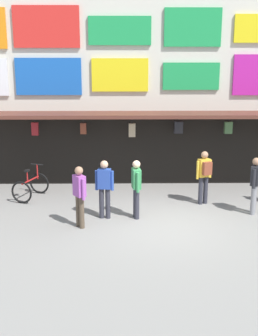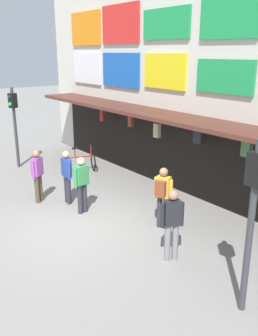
# 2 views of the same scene
# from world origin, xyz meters

# --- Properties ---
(ground_plane) EXTENTS (80.00, 80.00, 0.00)m
(ground_plane) POSITION_xyz_m (0.00, 0.00, 0.00)
(ground_plane) COLOR gray
(shopfront) EXTENTS (18.00, 2.60, 8.00)m
(shopfront) POSITION_xyz_m (-0.01, 4.57, 3.96)
(shopfront) COLOR beige
(shopfront) RESTS_ON ground
(traffic_light_near) EXTENTS (0.34, 0.35, 3.20)m
(traffic_light_near) POSITION_xyz_m (-6.25, 0.61, 2.14)
(traffic_light_near) COLOR #38383D
(traffic_light_near) RESTS_ON ground
(traffic_light_far) EXTENTS (0.29, 0.33, 3.20)m
(traffic_light_far) POSITION_xyz_m (4.69, 0.63, 2.14)
(traffic_light_far) COLOR #38383D
(traffic_light_far) RESTS_ON ground
(bicycle_parked) EXTENTS (1.05, 1.33, 1.05)m
(bicycle_parked) POSITION_xyz_m (-4.14, 2.29, 0.39)
(bicycle_parked) COLOR black
(bicycle_parked) RESTS_ON ground
(pedestrian_in_blue) EXTENTS (0.35, 0.49, 1.68)m
(pedestrian_in_blue) POSITION_xyz_m (2.67, 0.74, 0.95)
(pedestrian_in_blue) COLOR gray
(pedestrian_in_blue) RESTS_ON ground
(pedestrian_in_white) EXTENTS (0.38, 0.45, 1.68)m
(pedestrian_in_white) POSITION_xyz_m (-2.29, -0.23, 0.95)
(pedestrian_in_white) COLOR brown
(pedestrian_in_white) RESTS_ON ground
(pedestrian_in_green) EXTENTS (0.27, 0.52, 1.68)m
(pedestrian_in_green) POSITION_xyz_m (-0.76, 0.45, 0.95)
(pedestrian_in_green) COLOR #2D2D38
(pedestrian_in_green) RESTS_ON ground
(pedestrian_in_purple) EXTENTS (0.53, 0.26, 1.68)m
(pedestrian_in_purple) POSITION_xyz_m (-1.65, 0.44, 0.95)
(pedestrian_in_purple) COLOR #2D2D38
(pedestrian_in_purple) RESTS_ON ground
(pedestrian_in_red) EXTENTS (0.50, 0.44, 1.68)m
(pedestrian_in_red) POSITION_xyz_m (1.38, 1.64, 0.98)
(pedestrian_in_red) COLOR #2D2D38
(pedestrian_in_red) RESTS_ON ground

